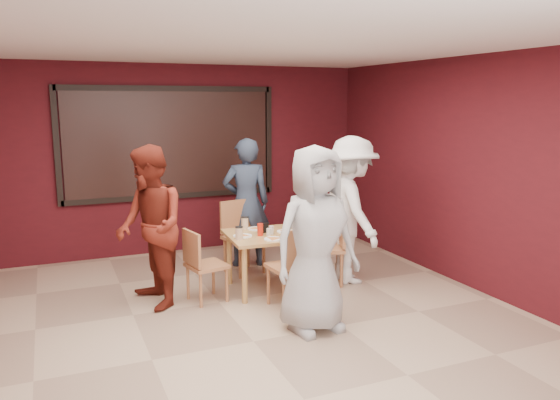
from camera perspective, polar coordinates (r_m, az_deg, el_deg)
name	(u,v)px	position (r m, az deg, el deg)	size (l,w,h in m)	color
floor	(253,341)	(5.38, -2.80, -14.55)	(7.00, 7.00, 0.00)	tan
window_blinds	(171,143)	(8.23, -11.35, 5.85)	(3.00, 0.02, 1.50)	black
dining_table	(265,240)	(6.54, -1.61, -4.25)	(0.94, 0.94, 0.85)	#B28C49
chair_front	(294,263)	(5.97, 1.48, -6.61)	(0.49, 0.49, 0.93)	#A56B40
chair_back	(241,232)	(7.31, -4.13, -3.35)	(0.56, 0.56, 0.95)	#A56B40
chair_left	(201,262)	(6.26, -8.25, -6.38)	(0.48, 0.48, 0.84)	#A56B40
chair_right	(332,243)	(6.85, 5.45, -4.50)	(0.57, 0.57, 0.91)	#A56B40
diner_front	(315,240)	(5.36, 3.71, -4.14)	(0.90, 0.59, 1.85)	#ADADAD
diner_back	(246,203)	(7.51, -3.56, -0.26)	(0.65, 0.42, 1.77)	#2E3B52
diner_left	(150,227)	(6.13, -13.41, -2.79)	(0.88, 0.68, 1.80)	maroon
diner_right	(351,210)	(6.87, 7.44, -1.04)	(1.19, 0.68, 1.84)	white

